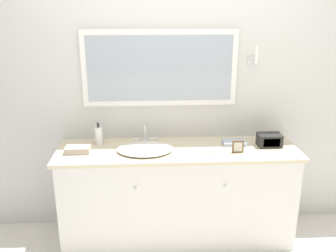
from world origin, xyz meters
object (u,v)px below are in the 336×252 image
at_px(sink_basin, 145,148).
at_px(soap_bottle, 99,136).
at_px(appliance_box, 269,140).
at_px(picture_frame, 238,147).

height_order(sink_basin, soap_bottle, soap_bottle).
xyz_separation_m(sink_basin, appliance_box, (1.04, 0.05, 0.03)).
bearing_deg(picture_frame, appliance_box, 24.37).
distance_m(soap_bottle, picture_frame, 1.16).
xyz_separation_m(appliance_box, picture_frame, (-0.30, -0.14, 0.00)).
bearing_deg(appliance_box, sink_basin, -177.48).
bearing_deg(sink_basin, appliance_box, 2.52).
bearing_deg(sink_basin, picture_frame, -6.85).
relative_size(sink_basin, soap_bottle, 2.32).
height_order(soap_bottle, appliance_box, soap_bottle).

